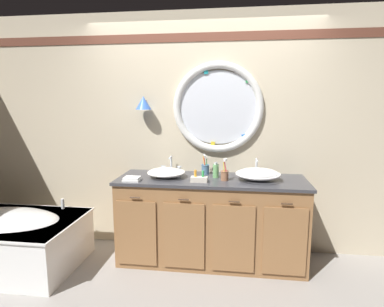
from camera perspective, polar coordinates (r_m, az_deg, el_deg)
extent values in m
plane|color=gray|center=(3.34, 0.62, -20.27)|extent=(14.00, 14.00, 0.00)
cube|color=beige|center=(3.51, 1.84, 3.57)|extent=(6.40, 0.08, 2.60)
cube|color=brown|center=(3.52, 1.86, 20.27)|extent=(6.27, 0.01, 0.09)
ellipsoid|color=silver|center=(3.43, 4.68, 8.25)|extent=(0.89, 0.02, 0.78)
torus|color=silver|center=(3.42, 4.67, 8.24)|extent=(0.97, 0.08, 0.97)
cube|color=yellow|center=(3.42, 12.20, 7.83)|extent=(0.05, 0.01, 0.05)
cube|color=green|center=(3.42, 10.08, 12.83)|extent=(0.05, 0.01, 0.05)
cube|color=teal|center=(3.44, 2.52, 14.52)|extent=(0.05, 0.01, 0.05)
cube|color=#2866B7|center=(3.46, -2.24, 10.76)|extent=(0.05, 0.01, 0.05)
cube|color=yellow|center=(3.47, -2.09, 5.56)|extent=(0.05, 0.01, 0.05)
cube|color=yellow|center=(3.45, 3.80, 1.77)|extent=(0.05, 0.01, 0.05)
cube|color=#2866B7|center=(3.43, 9.32, 3.09)|extent=(0.05, 0.01, 0.05)
cylinder|color=#4C3823|center=(3.53, -8.52, 9.34)|extent=(0.02, 0.09, 0.02)
cone|color=blue|center=(3.48, -8.75, 9.01)|extent=(0.17, 0.17, 0.14)
cube|color=olive|center=(3.37, 3.43, -12.03)|extent=(1.87, 0.61, 0.85)
cube|color=#38383D|center=(3.23, 3.51, -4.73)|extent=(1.91, 0.65, 0.03)
cube|color=#38383D|center=(3.54, 3.85, -4.75)|extent=(1.87, 0.02, 0.11)
cube|color=olive|center=(3.22, -9.97, -14.01)|extent=(0.39, 0.02, 0.65)
cylinder|color=#422D1E|center=(3.08, -10.23, -7.83)|extent=(0.10, 0.01, 0.01)
cube|color=olive|center=(3.12, -1.47, -14.67)|extent=(0.39, 0.02, 0.65)
cylinder|color=#422D1E|center=(2.98, -1.53, -8.31)|extent=(0.10, 0.01, 0.01)
cube|color=olive|center=(3.09, 7.46, -15.03)|extent=(0.39, 0.02, 0.65)
cylinder|color=#422D1E|center=(2.94, 7.61, -8.61)|extent=(0.10, 0.01, 0.01)
cube|color=olive|center=(3.12, 16.39, -15.04)|extent=(0.39, 0.02, 0.65)
cylinder|color=#422D1E|center=(2.98, 16.75, -8.69)|extent=(0.10, 0.01, 0.01)
cube|color=white|center=(3.80, -30.21, -13.74)|extent=(1.40, 0.90, 0.49)
ellipsoid|color=white|center=(3.73, -30.45, -10.98)|extent=(1.15, 0.70, 0.28)
cube|color=white|center=(3.72, -30.51, -10.40)|extent=(1.43, 0.93, 0.02)
cylinder|color=silver|center=(3.79, -22.29, -8.39)|extent=(0.04, 0.04, 0.11)
cylinder|color=silver|center=(3.73, -30.45, -10.98)|extent=(0.04, 0.04, 0.01)
ellipsoid|color=white|center=(3.26, -4.67, -3.46)|extent=(0.37, 0.27, 0.10)
torus|color=white|center=(3.25, -4.67, -3.41)|extent=(0.39, 0.39, 0.02)
cylinder|color=silver|center=(3.25, -4.67, -3.41)|extent=(0.03, 0.03, 0.01)
ellipsoid|color=white|center=(3.19, 11.80, -3.68)|extent=(0.42, 0.27, 0.13)
torus|color=white|center=(3.19, 11.81, -3.62)|extent=(0.44, 0.44, 0.02)
cylinder|color=silver|center=(3.19, 11.81, -3.62)|extent=(0.03, 0.03, 0.01)
cylinder|color=silver|center=(3.51, -3.75, -3.18)|extent=(0.05, 0.05, 0.02)
cylinder|color=silver|center=(3.50, -3.76, -1.82)|extent=(0.02, 0.02, 0.15)
sphere|color=silver|center=(3.48, -3.77, -0.62)|extent=(0.03, 0.03, 0.03)
cylinder|color=silver|center=(3.44, -3.93, -0.75)|extent=(0.02, 0.10, 0.02)
cylinder|color=silver|center=(3.53, -5.15, -2.82)|extent=(0.04, 0.04, 0.06)
cylinder|color=silver|center=(3.49, -2.33, -2.91)|extent=(0.04, 0.04, 0.06)
cube|color=silver|center=(3.52, -5.16, -2.28)|extent=(0.05, 0.01, 0.01)
cube|color=silver|center=(3.49, -2.34, -2.36)|extent=(0.05, 0.01, 0.01)
cylinder|color=silver|center=(3.45, 11.47, -3.57)|extent=(0.05, 0.05, 0.02)
cylinder|color=silver|center=(3.44, 11.52, -2.21)|extent=(0.02, 0.02, 0.15)
sphere|color=silver|center=(3.42, 11.56, -1.01)|extent=(0.03, 0.03, 0.03)
cylinder|color=silver|center=(3.37, 11.62, -1.19)|extent=(0.02, 0.12, 0.02)
cylinder|color=silver|center=(3.45, 10.03, -3.22)|extent=(0.04, 0.04, 0.06)
cylinder|color=silver|center=(3.46, 12.94, -3.27)|extent=(0.04, 0.04, 0.06)
cube|color=silver|center=(3.44, 10.04, -2.67)|extent=(0.05, 0.01, 0.01)
cube|color=silver|center=(3.45, 12.96, -2.72)|extent=(0.05, 0.01, 0.01)
cylinder|color=slate|center=(3.40, 2.43, -2.90)|extent=(0.08, 0.08, 0.10)
torus|color=slate|center=(3.39, 2.43, -2.07)|extent=(0.09, 0.09, 0.01)
cylinder|color=green|center=(3.39, 2.66, -2.24)|extent=(0.02, 0.02, 0.16)
cube|color=white|center=(3.37, 2.67, -0.75)|extent=(0.01, 0.02, 0.02)
cylinder|color=orange|center=(3.40, 2.24, -1.97)|extent=(0.04, 0.03, 0.18)
cube|color=white|center=(3.39, 2.25, -0.26)|extent=(0.02, 0.02, 0.03)
cylinder|color=#E0383D|center=(3.38, 2.35, -2.15)|extent=(0.03, 0.04, 0.17)
cube|color=white|center=(3.36, 2.36, -0.53)|extent=(0.02, 0.02, 0.03)
cylinder|color=#996647|center=(3.14, 5.90, -4.02)|extent=(0.07, 0.07, 0.09)
torus|color=#996647|center=(3.13, 5.92, -3.19)|extent=(0.08, 0.08, 0.01)
cylinder|color=#E0383D|center=(3.13, 6.13, -2.98)|extent=(0.04, 0.03, 0.19)
cube|color=white|center=(3.11, 6.17, -1.09)|extent=(0.03, 0.02, 0.03)
cylinder|color=purple|center=(3.15, 5.82, -2.95)|extent=(0.02, 0.01, 0.18)
cube|color=white|center=(3.13, 5.85, -1.12)|extent=(0.02, 0.01, 0.02)
cylinder|color=yellow|center=(3.12, 5.81, -3.10)|extent=(0.02, 0.02, 0.18)
cube|color=white|center=(3.10, 5.84, -1.29)|extent=(0.01, 0.02, 0.02)
cylinder|color=#6BAD66|center=(3.25, 4.31, -3.15)|extent=(0.06, 0.06, 0.14)
cylinder|color=silver|center=(3.23, 4.33, -1.79)|extent=(0.04, 0.04, 0.02)
cylinder|color=silver|center=(3.21, 4.31, -1.60)|extent=(0.01, 0.04, 0.01)
cube|color=white|center=(3.17, -10.76, -4.70)|extent=(0.16, 0.14, 0.02)
cube|color=white|center=(3.17, -10.77, -4.35)|extent=(0.15, 0.12, 0.02)
cube|color=beige|center=(3.07, 1.29, -4.68)|extent=(0.16, 0.08, 0.05)
cylinder|color=orange|center=(3.06, 0.62, -3.59)|extent=(0.02, 0.02, 0.07)
cylinder|color=green|center=(3.06, 1.98, -3.69)|extent=(0.02, 0.02, 0.06)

